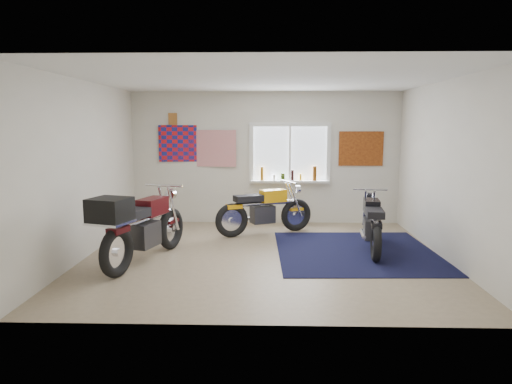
{
  "coord_description": "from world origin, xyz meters",
  "views": [
    {
      "loc": [
        0.07,
        -6.9,
        2.02
      ],
      "look_at": [
        -0.14,
        0.4,
        0.95
      ],
      "focal_mm": 32.0,
      "sensor_mm": 36.0,
      "label": 1
    }
  ],
  "objects_px": {
    "black_chrome_bike": "(372,225)",
    "maroon_tourer": "(139,226)",
    "navy_rug": "(356,251)",
    "yellow_triumph": "(264,211)"
  },
  "relations": [
    {
      "from": "black_chrome_bike",
      "to": "maroon_tourer",
      "type": "distance_m",
      "value": 3.66
    },
    {
      "from": "navy_rug",
      "to": "black_chrome_bike",
      "type": "distance_m",
      "value": 0.51
    },
    {
      "from": "yellow_triumph",
      "to": "black_chrome_bike",
      "type": "xyz_separation_m",
      "value": [
        1.76,
        -1.08,
        -0.01
      ]
    },
    {
      "from": "yellow_triumph",
      "to": "maroon_tourer",
      "type": "distance_m",
      "value": 2.66
    },
    {
      "from": "navy_rug",
      "to": "maroon_tourer",
      "type": "height_order",
      "value": "maroon_tourer"
    },
    {
      "from": "black_chrome_bike",
      "to": "maroon_tourer",
      "type": "xyz_separation_m",
      "value": [
        -3.55,
        -0.88,
        0.15
      ]
    },
    {
      "from": "navy_rug",
      "to": "maroon_tourer",
      "type": "relative_size",
      "value": 1.21
    },
    {
      "from": "yellow_triumph",
      "to": "maroon_tourer",
      "type": "height_order",
      "value": "maroon_tourer"
    },
    {
      "from": "navy_rug",
      "to": "yellow_triumph",
      "type": "bearing_deg",
      "value": 141.23
    },
    {
      "from": "maroon_tourer",
      "to": "navy_rug",
      "type": "bearing_deg",
      "value": -59.99
    }
  ]
}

